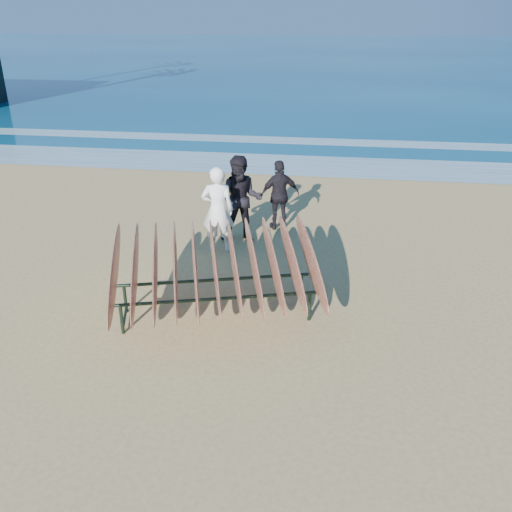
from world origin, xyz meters
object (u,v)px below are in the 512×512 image
Objects in this scene: surfboard_rack at (215,267)px; person_dark_b at (280,195)px; person_white at (218,210)px; person_dark_a at (241,200)px.

person_dark_b is (0.60, 4.05, -0.11)m from surfboard_rack.
person_dark_b is at bearing -134.04° from person_white.
person_dark_a is at bearing -128.67° from person_white.
person_dark_b is (0.73, 0.85, -0.14)m from person_dark_a.
person_white is at bearing 84.99° from surfboard_rack.
person_dark_a reaches higher than person_dark_b.
person_white is 1.83m from person_dark_b.
surfboard_rack is 2.64m from person_white.
person_white is 0.72m from person_dark_a.
surfboard_rack is 2.36× the size of person_dark_b.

